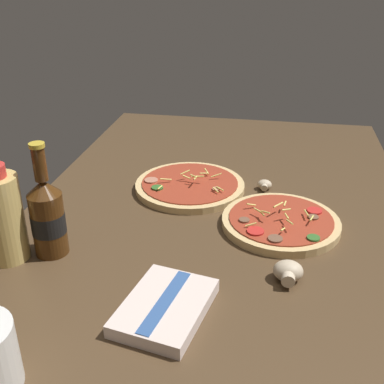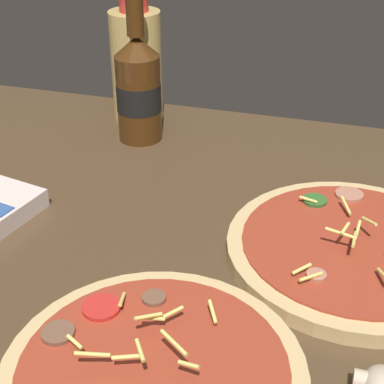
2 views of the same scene
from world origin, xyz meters
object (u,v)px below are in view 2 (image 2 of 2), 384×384
object	(u,v)px
mushroom_right	(379,383)
pizza_near	(153,375)
beer_bottle	(138,87)
pizza_far	(353,249)
oil_bottle	(137,64)

from	to	relation	value
mushroom_right	pizza_near	bearing A→B (deg)	-166.78
pizza_near	beer_bottle	size ratio (longest dim) A/B	1.11
pizza_far	oil_bottle	world-z (taller)	oil_bottle
pizza_near	pizza_far	xyz separation A→B (cm)	(15.01, 23.03, -0.07)
oil_bottle	mushroom_right	distance (cm)	63.03
beer_bottle	oil_bottle	bearing A→B (deg)	112.77
oil_bottle	mushroom_right	size ratio (longest dim) A/B	5.17
pizza_near	pizza_far	world-z (taller)	pizza_near
oil_bottle	pizza_far	bearing A→B (deg)	-39.14
pizza_far	pizza_near	bearing A→B (deg)	-123.10
pizza_near	beer_bottle	world-z (taller)	beer_bottle
mushroom_right	beer_bottle	bearing A→B (deg)	131.70
oil_bottle	mushroom_right	bearing A→B (deg)	-50.74
oil_bottle	mushroom_right	world-z (taller)	oil_bottle
mushroom_right	pizza_far	bearing A→B (deg)	99.48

